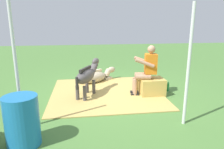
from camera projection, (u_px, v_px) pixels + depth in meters
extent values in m
plane|color=#4C7A38|center=(115.00, 93.00, 5.83)|extent=(24.00, 24.00, 0.00)
cube|color=tan|center=(106.00, 92.00, 5.82)|extent=(2.94, 2.89, 0.02)
cube|color=tan|center=(151.00, 87.00, 5.64)|extent=(0.64, 0.54, 0.45)
cylinder|color=tan|center=(143.00, 77.00, 5.47)|extent=(0.42, 0.20, 0.14)
cylinder|color=tan|center=(135.00, 88.00, 5.55)|extent=(0.11, 0.11, 0.45)
cube|color=black|center=(135.00, 95.00, 5.60)|extent=(0.23, 0.13, 0.06)
cylinder|color=tan|center=(142.00, 75.00, 5.66)|extent=(0.42, 0.20, 0.14)
cylinder|color=tan|center=(134.00, 85.00, 5.74)|extent=(0.11, 0.11, 0.45)
cube|color=black|center=(134.00, 92.00, 5.79)|extent=(0.23, 0.13, 0.06)
cube|color=orange|center=(151.00, 64.00, 5.48)|extent=(0.34, 0.32, 0.52)
cylinder|color=tan|center=(145.00, 63.00, 5.32)|extent=(0.51, 0.17, 0.26)
cylinder|color=tan|center=(143.00, 61.00, 5.63)|extent=(0.51, 0.17, 0.26)
sphere|color=tan|center=(151.00, 49.00, 5.39)|extent=(0.20, 0.20, 0.20)
ellipsoid|color=#4C4747|center=(86.00, 76.00, 5.36)|extent=(0.66, 0.89, 0.34)
cylinder|color=#4C4747|center=(87.00, 86.00, 5.74)|extent=(0.09, 0.09, 0.39)
cylinder|color=#4C4747|center=(94.00, 87.00, 5.68)|extent=(0.09, 0.09, 0.39)
cylinder|color=#4C4747|center=(77.00, 93.00, 5.23)|extent=(0.09, 0.09, 0.39)
cylinder|color=#4C4747|center=(85.00, 94.00, 5.16)|extent=(0.09, 0.09, 0.39)
cylinder|color=#4C4747|center=(93.00, 68.00, 5.80)|extent=(0.32, 0.41, 0.33)
ellipsoid|color=#4C4747|center=(96.00, 62.00, 5.92)|extent=(0.29, 0.36, 0.20)
cube|color=#2A2727|center=(85.00, 69.00, 5.31)|extent=(0.32, 0.56, 0.08)
cylinder|color=#2A2727|center=(77.00, 83.00, 4.94)|extent=(0.07, 0.07, 0.30)
ellipsoid|color=tan|center=(94.00, 77.00, 6.71)|extent=(0.96, 0.82, 0.36)
cube|color=tan|center=(107.00, 78.00, 7.09)|extent=(0.37, 0.35, 0.10)
cylinder|color=tan|center=(107.00, 73.00, 7.05)|extent=(0.34, 0.31, 0.30)
ellipsoid|color=tan|center=(111.00, 70.00, 7.15)|extent=(0.34, 0.30, 0.20)
cube|color=beige|center=(96.00, 71.00, 6.71)|extent=(0.41, 0.31, 0.08)
cylinder|color=#268C3F|center=(168.00, 87.00, 5.96)|extent=(0.07, 0.07, 0.22)
cone|color=#268C3F|center=(168.00, 82.00, 5.93)|extent=(0.06, 0.06, 0.06)
cylinder|color=#1E72B2|center=(22.00, 121.00, 3.31)|extent=(0.53, 0.53, 0.82)
cylinder|color=silver|center=(189.00, 67.00, 3.82)|extent=(0.06, 0.06, 2.26)
cylinder|color=silver|center=(16.00, 69.00, 3.64)|extent=(0.06, 0.06, 2.26)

